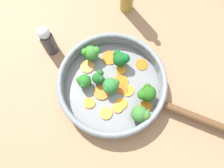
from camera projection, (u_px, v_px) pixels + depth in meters
ground_plane at (112, 87)px, 0.66m from camera, size 4.00×4.00×0.00m
skillet at (112, 87)px, 0.66m from camera, size 0.30×0.30×0.02m
skillet_rim_wall at (112, 83)px, 0.63m from camera, size 0.31×0.31×0.05m
skillet_handle at (199, 118)px, 0.61m from camera, size 0.04×0.23×0.02m
skillet_rivet_left at (152, 115)px, 0.62m from camera, size 0.01×0.01×0.01m
skillet_rivet_right at (160, 90)px, 0.64m from camera, size 0.01×0.01×0.01m
carrot_slice_0 at (121, 82)px, 0.65m from camera, size 0.06×0.06×0.00m
carrot_slice_1 at (106, 113)px, 0.62m from camera, size 0.04×0.04×0.00m
carrot_slice_2 at (87, 67)px, 0.67m from camera, size 0.05×0.05×0.00m
carrot_slice_3 at (102, 92)px, 0.64m from camera, size 0.06×0.06×0.01m
carrot_slice_4 at (118, 108)px, 0.62m from camera, size 0.04×0.04×0.00m
carrot_slice_5 at (122, 90)px, 0.64m from camera, size 0.04×0.04×0.01m
carrot_slice_6 at (109, 58)px, 0.68m from camera, size 0.07×0.07×0.00m
carrot_slice_7 at (146, 106)px, 0.63m from camera, size 0.04×0.04×0.01m
carrot_slice_8 at (128, 90)px, 0.64m from camera, size 0.05×0.05×0.00m
carrot_slice_9 at (121, 70)px, 0.66m from camera, size 0.04×0.04×0.01m
carrot_slice_10 at (121, 104)px, 0.63m from camera, size 0.05×0.05×0.00m
carrot_slice_11 at (142, 65)px, 0.67m from camera, size 0.05×0.05×0.00m
carrot_slice_12 at (89, 103)px, 0.63m from camera, size 0.03×0.03×0.00m
broccoli_floret_0 at (141, 114)px, 0.58m from camera, size 0.05×0.05×0.06m
broccoli_floret_1 at (112, 86)px, 0.61m from camera, size 0.05×0.05×0.06m
broccoli_floret_2 at (84, 81)px, 0.62m from camera, size 0.04×0.04×0.05m
broccoli_floret_3 at (147, 94)px, 0.60m from camera, size 0.05×0.05×0.06m
broccoli_floret_4 at (120, 59)px, 0.64m from camera, size 0.04×0.05×0.06m
broccoli_floret_5 at (91, 53)px, 0.65m from camera, size 0.05×0.05×0.06m
broccoli_floret_6 at (98, 77)px, 0.63m from camera, size 0.04×0.04×0.04m
salt_shaker at (47, 40)px, 0.65m from camera, size 0.04×0.04×0.12m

